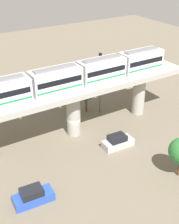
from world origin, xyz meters
The scene contains 8 objects.
ground_plane centered at (0.00, 0.00, 0.00)m, with size 120.00×120.00×0.00m, color #706654.
viaduct centered at (0.00, 0.00, 5.64)m, with size 5.20×35.80×7.18m.
train centered at (0.00, -1.04, 8.71)m, with size 2.64×27.45×3.24m.
parked_car_silver centered at (-5.94, -3.29, 0.74)m, with size 2.04×4.30×1.76m.
parked_car_blue centered at (-9.41, 10.25, 0.74)m, with size 2.09×4.32×1.76m.
tree_mid_lot centered at (10.41, -4.11, 3.06)m, with size 2.99×2.99×4.57m.
tree_far_corner centered at (4.73, -4.98, 3.35)m, with size 2.66×2.66×4.72m.
signal_post centered at (3.40, -6.64, 5.41)m, with size 0.44×0.28×9.78m.
Camera 1 is at (-33.44, 18.39, 24.09)m, focal length 50.61 mm.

